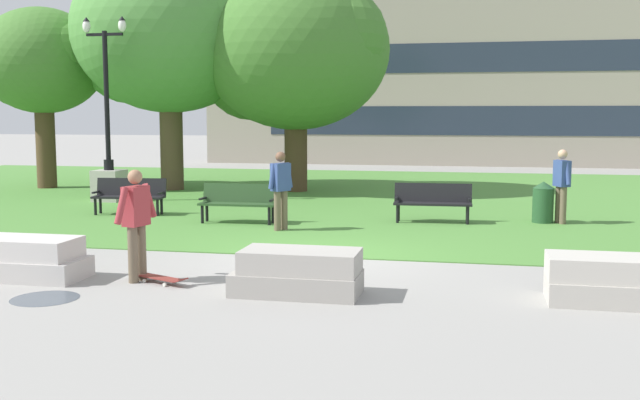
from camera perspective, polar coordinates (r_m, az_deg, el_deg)
ground_plane at (r=13.32m, az=-0.37°, el=-4.41°), size 140.00×140.00×0.00m
grass_lawn at (r=23.09m, az=4.89°, el=0.28°), size 40.00×20.00×0.02m
concrete_block_center at (r=12.48m, az=-21.51°, el=-4.20°), size 1.80×0.90×0.64m
concrete_block_left at (r=10.62m, az=-1.66°, el=-5.58°), size 1.80×0.90×0.64m
concrete_block_right at (r=10.85m, az=21.45°, el=-5.77°), size 1.80×0.90×0.64m
person_skateboarder at (r=11.64m, az=-13.83°, el=-1.40°), size 0.32×1.02×1.71m
skateboard at (r=11.59m, az=-12.11°, el=-5.81°), size 1.01×0.59×0.14m
puddle at (r=11.11m, az=-20.22°, el=-7.05°), size 0.93×0.93×0.01m
park_bench_near_left at (r=17.47m, az=-6.21°, el=-0.04°), size 1.81×0.56×0.90m
park_bench_far_left at (r=19.42m, az=-14.30°, el=0.47°), size 1.84×0.71×0.90m
park_bench_far_right at (r=17.64m, az=8.59°, el=-0.00°), size 1.82×0.61×0.90m
lamp_post_center at (r=22.48m, az=-15.80°, el=2.62°), size 1.32×0.80×5.25m
tree_near_right at (r=27.26m, az=-20.48°, el=9.74°), size 4.36×4.16×6.06m
tree_near_left at (r=25.55m, az=-11.57°, el=12.33°), size 6.59×6.28×7.88m
tree_far_right at (r=24.51m, az=-2.04°, el=11.20°), size 6.35×6.05×7.14m
trash_bin at (r=18.14m, az=16.63°, el=-0.14°), size 0.49×0.49×0.96m
person_bystander_near_lawn at (r=18.06m, az=17.94°, el=1.32°), size 0.39×0.60×1.71m
person_bystander_far_lawn at (r=16.22m, az=-3.02°, el=1.07°), size 0.47×0.56×1.71m
building_facade_distant at (r=37.33m, az=12.14°, el=9.52°), size 27.59×1.03×9.08m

